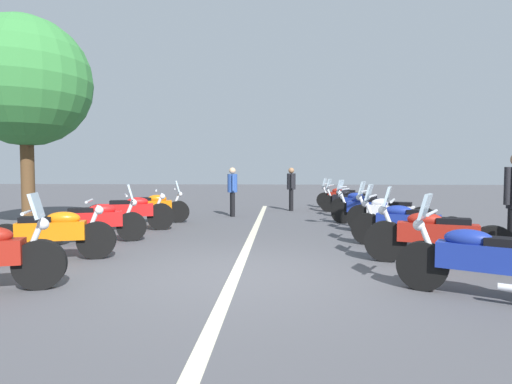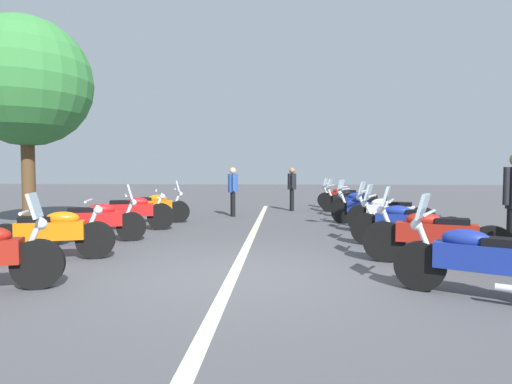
% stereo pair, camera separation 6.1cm
% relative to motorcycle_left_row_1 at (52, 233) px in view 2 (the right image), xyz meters
% --- Properties ---
extents(ground_plane, '(80.00, 80.00, 0.00)m').
position_rel_motorcycle_left_row_1_xyz_m(ground_plane, '(-0.77, -3.07, -0.45)').
color(ground_plane, '#4C4C51').
extents(lane_centre_stripe, '(16.62, 0.16, 0.01)m').
position_rel_motorcycle_left_row_1_xyz_m(lane_centre_stripe, '(2.44, -3.07, -0.45)').
color(lane_centre_stripe, beige).
rests_on(lane_centre_stripe, ground_plane).
extents(motorcycle_left_row_1, '(0.83, 1.95, 0.99)m').
position_rel_motorcycle_left_row_1_xyz_m(motorcycle_left_row_1, '(0.00, 0.00, 0.00)').
color(motorcycle_left_row_1, black).
rests_on(motorcycle_left_row_1, ground_plane).
extents(motorcycle_left_row_2, '(1.04, 1.99, 1.19)m').
position_rel_motorcycle_left_row_1_xyz_m(motorcycle_left_row_2, '(1.66, 0.07, 0.01)').
color(motorcycle_left_row_2, black).
rests_on(motorcycle_left_row_2, ground_plane).
extents(motorcycle_left_row_3, '(0.87, 2.09, 1.01)m').
position_rel_motorcycle_left_row_1_xyz_m(motorcycle_left_row_3, '(3.39, -0.03, 0.01)').
color(motorcycle_left_row_3, black).
rests_on(motorcycle_left_row_3, ground_plane).
extents(motorcycle_left_row_4, '(0.86, 2.11, 1.20)m').
position_rel_motorcycle_left_row_1_xyz_m(motorcycle_left_row_4, '(4.86, -0.10, 0.01)').
color(motorcycle_left_row_4, black).
rests_on(motorcycle_left_row_4, ground_plane).
extents(motorcycle_right_row_0, '(1.09, 1.78, 1.19)m').
position_rel_motorcycle_left_row_1_xyz_m(motorcycle_right_row_0, '(-1.65, -6.01, 0.00)').
color(motorcycle_right_row_0, black).
rests_on(motorcycle_right_row_0, ground_plane).
extents(motorcycle_right_row_1, '(0.97, 2.11, 1.22)m').
position_rel_motorcycle_left_row_1_xyz_m(motorcycle_right_row_1, '(0.02, -6.10, 0.02)').
color(motorcycle_right_row_1, black).
rests_on(motorcycle_right_row_1, ground_plane).
extents(motorcycle_right_row_2, '(1.04, 2.04, 1.21)m').
position_rel_motorcycle_left_row_1_xyz_m(motorcycle_right_row_2, '(1.52, -6.11, 0.01)').
color(motorcycle_right_row_2, black).
rests_on(motorcycle_right_row_2, ground_plane).
extents(motorcycle_right_row_3, '(1.01, 1.92, 1.22)m').
position_rel_motorcycle_left_row_1_xyz_m(motorcycle_right_row_3, '(3.28, -6.25, 0.02)').
color(motorcycle_right_row_3, black).
rests_on(motorcycle_right_row_3, ground_plane).
extents(motorcycle_right_row_4, '(1.05, 1.89, 0.98)m').
position_rel_motorcycle_left_row_1_xyz_m(motorcycle_right_row_4, '(4.88, -6.07, -0.01)').
color(motorcycle_right_row_4, black).
rests_on(motorcycle_right_row_4, ground_plane).
extents(motorcycle_right_row_5, '(1.15, 1.80, 1.19)m').
position_rel_motorcycle_left_row_1_xyz_m(motorcycle_right_row_5, '(6.49, -6.20, 0.00)').
color(motorcycle_right_row_5, black).
rests_on(motorcycle_right_row_5, ground_plane).
extents(motorcycle_right_row_6, '(0.99, 1.95, 1.19)m').
position_rel_motorcycle_left_row_1_xyz_m(motorcycle_right_row_6, '(8.18, -6.08, 0.00)').
color(motorcycle_right_row_6, black).
rests_on(motorcycle_right_row_6, ground_plane).
extents(motorcycle_right_row_7, '(0.99, 2.04, 1.19)m').
position_rel_motorcycle_left_row_1_xyz_m(motorcycle_right_row_7, '(9.93, -6.16, 0.01)').
color(motorcycle_right_row_7, black).
rests_on(motorcycle_right_row_7, ground_plane).
extents(bystander_1, '(0.52, 0.32, 1.59)m').
position_rel_motorcycle_left_row_1_xyz_m(bystander_1, '(6.76, -2.16, 0.47)').
color(bystander_1, black).
rests_on(bystander_1, ground_plane).
extents(bystander_3, '(0.53, 0.32, 1.60)m').
position_rel_motorcycle_left_row_1_xyz_m(bystander_3, '(8.77, -4.11, 0.48)').
color(bystander_3, black).
rests_on(bystander_3, ground_plane).
extents(roadside_tree_0, '(3.23, 3.23, 5.33)m').
position_rel_motorcycle_left_row_1_xyz_m(roadside_tree_0, '(3.60, 2.70, 3.25)').
color(roadside_tree_0, brown).
rests_on(roadside_tree_0, ground_plane).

